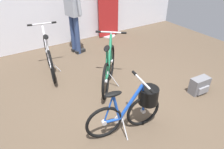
% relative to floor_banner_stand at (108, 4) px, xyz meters
% --- Properties ---
extents(ground_plane, '(7.53, 7.53, 0.00)m').
position_rel_floor_banner_stand_xyz_m(ground_plane, '(-1.39, -2.75, -0.86)').
color(ground_plane, brown).
extents(floor_banner_stand, '(0.60, 0.36, 1.90)m').
position_rel_floor_banner_stand_xyz_m(floor_banner_stand, '(0.00, 0.00, 0.00)').
color(floor_banner_stand, '#B7B7BC').
rests_on(floor_banner_stand, ground_plane).
extents(folding_bike_foreground, '(1.04, 0.53, 0.75)m').
position_rel_floor_banner_stand_xyz_m(folding_bike_foreground, '(-1.52, -3.12, -0.50)').
color(folding_bike_foreground, black).
rests_on(folding_bike_foreground, ground_plane).
extents(display_bike_left, '(0.53, 1.30, 0.92)m').
position_rel_floor_banner_stand_xyz_m(display_bike_left, '(-1.99, -1.08, -0.52)').
color(display_bike_left, black).
rests_on(display_bike_left, ground_plane).
extents(display_bike_right, '(0.85, 1.02, 0.91)m').
position_rel_floor_banner_stand_xyz_m(display_bike_right, '(-1.25, -2.06, -0.52)').
color(display_bike_right, black).
rests_on(display_bike_right, ground_plane).
extents(visitor_near_wall, '(0.33, 0.52, 1.78)m').
position_rel_floor_banner_stand_xyz_m(visitor_near_wall, '(-1.19, -0.50, 0.17)').
color(visitor_near_wall, navy).
rests_on(visitor_near_wall, ground_plane).
extents(backpack_on_floor, '(0.34, 0.21, 0.28)m').
position_rel_floor_banner_stand_xyz_m(backpack_on_floor, '(-0.08, -3.07, -0.73)').
color(backpack_on_floor, slate).
rests_on(backpack_on_floor, ground_plane).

